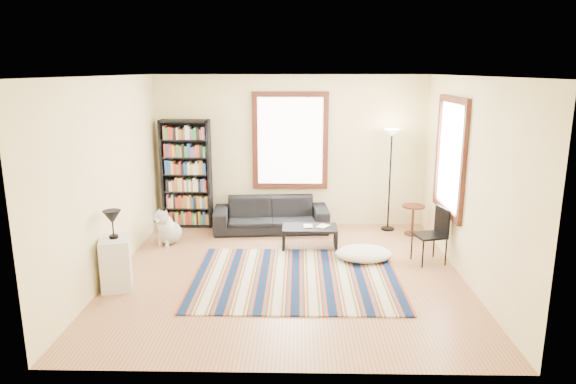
{
  "coord_description": "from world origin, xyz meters",
  "views": [
    {
      "loc": [
        0.15,
        -6.96,
        2.88
      ],
      "look_at": [
        0.0,
        0.5,
        1.1
      ],
      "focal_mm": 32.0,
      "sensor_mm": 36.0,
      "label": 1
    }
  ],
  "objects_px": {
    "sofa": "(271,215)",
    "coffee_table": "(310,237)",
    "white_cabinet": "(116,263)",
    "floor_lamp": "(390,180)",
    "bookshelf": "(187,174)",
    "folding_chair": "(429,236)",
    "floor_cushion": "(364,254)",
    "side_table": "(413,220)",
    "dog": "(170,226)"
  },
  "relations": [
    {
      "from": "floor_lamp",
      "to": "bookshelf",
      "type": "bearing_deg",
      "value": 177.39
    },
    {
      "from": "floor_cushion",
      "to": "floor_lamp",
      "type": "bearing_deg",
      "value": 68.01
    },
    {
      "from": "coffee_table",
      "to": "floor_lamp",
      "type": "distance_m",
      "value": 1.94
    },
    {
      "from": "floor_lamp",
      "to": "sofa",
      "type": "bearing_deg",
      "value": -177.34
    },
    {
      "from": "coffee_table",
      "to": "floor_cushion",
      "type": "relative_size",
      "value": 1.03
    },
    {
      "from": "sofa",
      "to": "folding_chair",
      "type": "height_order",
      "value": "folding_chair"
    },
    {
      "from": "coffee_table",
      "to": "side_table",
      "type": "distance_m",
      "value": 2.0
    },
    {
      "from": "floor_cushion",
      "to": "dog",
      "type": "xyz_separation_m",
      "value": [
        -3.2,
        0.75,
        0.2
      ]
    },
    {
      "from": "coffee_table",
      "to": "floor_lamp",
      "type": "xyz_separation_m",
      "value": [
        1.47,
        1.02,
        0.75
      ]
    },
    {
      "from": "sofa",
      "to": "dog",
      "type": "distance_m",
      "value": 1.84
    },
    {
      "from": "floor_cushion",
      "to": "bookshelf",
      "type": "bearing_deg",
      "value": 150.4
    },
    {
      "from": "floor_lamp",
      "to": "white_cabinet",
      "type": "height_order",
      "value": "floor_lamp"
    },
    {
      "from": "floor_lamp",
      "to": "dog",
      "type": "bearing_deg",
      "value": -167.75
    },
    {
      "from": "sofa",
      "to": "folding_chair",
      "type": "bearing_deg",
      "value": -36.55
    },
    {
      "from": "folding_chair",
      "to": "white_cabinet",
      "type": "bearing_deg",
      "value": 178.19
    },
    {
      "from": "sofa",
      "to": "white_cabinet",
      "type": "height_order",
      "value": "white_cabinet"
    },
    {
      "from": "floor_cushion",
      "to": "side_table",
      "type": "distance_m",
      "value": 1.66
    },
    {
      "from": "sofa",
      "to": "bookshelf",
      "type": "relative_size",
      "value": 1.03
    },
    {
      "from": "bookshelf",
      "to": "white_cabinet",
      "type": "relative_size",
      "value": 2.86
    },
    {
      "from": "folding_chair",
      "to": "sofa",
      "type": "bearing_deg",
      "value": 133.41
    },
    {
      "from": "coffee_table",
      "to": "floor_lamp",
      "type": "height_order",
      "value": "floor_lamp"
    },
    {
      "from": "sofa",
      "to": "floor_cushion",
      "type": "xyz_separation_m",
      "value": [
        1.51,
        -1.49,
        -0.19
      ]
    },
    {
      "from": "floor_cushion",
      "to": "sofa",
      "type": "bearing_deg",
      "value": 135.49
    },
    {
      "from": "floor_lamp",
      "to": "white_cabinet",
      "type": "xyz_separation_m",
      "value": [
        -4.11,
        -2.67,
        -0.58
      ]
    },
    {
      "from": "floor_lamp",
      "to": "dog",
      "type": "xyz_separation_m",
      "value": [
        -3.84,
        -0.83,
        -0.62
      ]
    },
    {
      "from": "sofa",
      "to": "dog",
      "type": "height_order",
      "value": "dog"
    },
    {
      "from": "folding_chair",
      "to": "bookshelf",
      "type": "bearing_deg",
      "value": 141.22
    },
    {
      "from": "floor_lamp",
      "to": "side_table",
      "type": "height_order",
      "value": "floor_lamp"
    },
    {
      "from": "sofa",
      "to": "white_cabinet",
      "type": "relative_size",
      "value": 2.95
    },
    {
      "from": "coffee_table",
      "to": "dog",
      "type": "height_order",
      "value": "dog"
    },
    {
      "from": "side_table",
      "to": "folding_chair",
      "type": "bearing_deg",
      "value": -92.1
    },
    {
      "from": "sofa",
      "to": "floor_cushion",
      "type": "height_order",
      "value": "sofa"
    },
    {
      "from": "bookshelf",
      "to": "dog",
      "type": "xyz_separation_m",
      "value": [
        -0.11,
        -1.0,
        -0.69
      ]
    },
    {
      "from": "side_table",
      "to": "dog",
      "type": "distance_m",
      "value": 4.26
    },
    {
      "from": "side_table",
      "to": "dog",
      "type": "bearing_deg",
      "value": -172.63
    },
    {
      "from": "white_cabinet",
      "to": "folding_chair",
      "type": "bearing_deg",
      "value": -3.48
    },
    {
      "from": "coffee_table",
      "to": "floor_cushion",
      "type": "height_order",
      "value": "coffee_table"
    },
    {
      "from": "floor_cushion",
      "to": "side_table",
      "type": "height_order",
      "value": "side_table"
    },
    {
      "from": "folding_chair",
      "to": "coffee_table",
      "type": "bearing_deg",
      "value": 146.01
    },
    {
      "from": "floor_cushion",
      "to": "white_cabinet",
      "type": "bearing_deg",
      "value": -162.68
    },
    {
      "from": "coffee_table",
      "to": "white_cabinet",
      "type": "xyz_separation_m",
      "value": [
        -2.65,
        -1.65,
        0.17
      ]
    },
    {
      "from": "side_table",
      "to": "folding_chair",
      "type": "height_order",
      "value": "folding_chair"
    },
    {
      "from": "bookshelf",
      "to": "coffee_table",
      "type": "xyz_separation_m",
      "value": [
        2.27,
        -1.19,
        -0.82
      ]
    },
    {
      "from": "coffee_table",
      "to": "folding_chair",
      "type": "relative_size",
      "value": 1.05
    },
    {
      "from": "coffee_table",
      "to": "side_table",
      "type": "xyz_separation_m",
      "value": [
        1.85,
        0.73,
        0.09
      ]
    },
    {
      "from": "side_table",
      "to": "white_cabinet",
      "type": "xyz_separation_m",
      "value": [
        -4.5,
        -2.38,
        0.08
      ]
    },
    {
      "from": "sofa",
      "to": "coffee_table",
      "type": "distance_m",
      "value": 1.15
    },
    {
      "from": "sofa",
      "to": "floor_lamp",
      "type": "xyz_separation_m",
      "value": [
        2.15,
        0.1,
        0.63
      ]
    },
    {
      "from": "coffee_table",
      "to": "folding_chair",
      "type": "xyz_separation_m",
      "value": [
        1.8,
        -0.63,
        0.25
      ]
    },
    {
      "from": "floor_cushion",
      "to": "folding_chair",
      "type": "height_order",
      "value": "folding_chair"
    }
  ]
}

